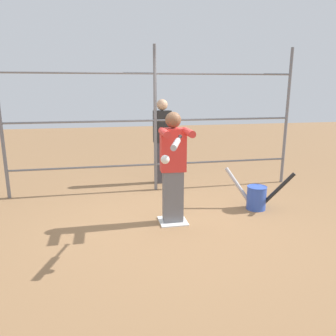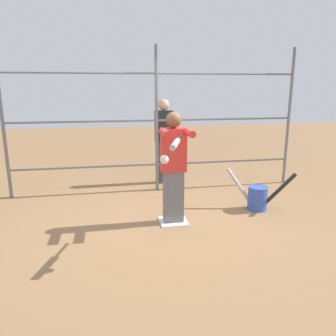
% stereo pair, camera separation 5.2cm
% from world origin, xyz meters
% --- Properties ---
extents(ground_plane, '(24.00, 24.00, 0.00)m').
position_xyz_m(ground_plane, '(0.00, 0.00, 0.00)').
color(ground_plane, olive).
extents(home_plate, '(0.40, 0.40, 0.02)m').
position_xyz_m(home_plate, '(0.00, 0.00, 0.01)').
color(home_plate, white).
rests_on(home_plate, ground).
extents(fence_backstop, '(5.37, 0.06, 2.66)m').
position_xyz_m(fence_backstop, '(0.00, -1.60, 1.33)').
color(fence_backstop, slate).
rests_on(fence_backstop, ground).
extents(batter, '(0.41, 0.55, 1.61)m').
position_xyz_m(batter, '(0.00, 0.02, 0.87)').
color(batter, slate).
rests_on(batter, ground).
extents(baseball_bat_swinging, '(0.30, 0.79, 0.07)m').
position_xyz_m(baseball_bat_swinging, '(0.15, 0.89, 1.33)').
color(baseball_bat_swinging, black).
extents(softball_in_flight, '(0.10, 0.10, 0.10)m').
position_xyz_m(softball_in_flight, '(0.31, 1.04, 1.18)').
color(softball_in_flight, white).
extents(bat_bucket, '(0.99, 0.57, 0.66)m').
position_xyz_m(bat_bucket, '(-1.44, -0.25, 0.21)').
color(bat_bucket, '#3351B2').
rests_on(bat_bucket, ground).
extents(bystander_behind_fence, '(0.35, 0.22, 1.70)m').
position_xyz_m(bystander_behind_fence, '(-0.21, -2.05, 0.89)').
color(bystander_behind_fence, '#3F3F47').
rests_on(bystander_behind_fence, ground).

